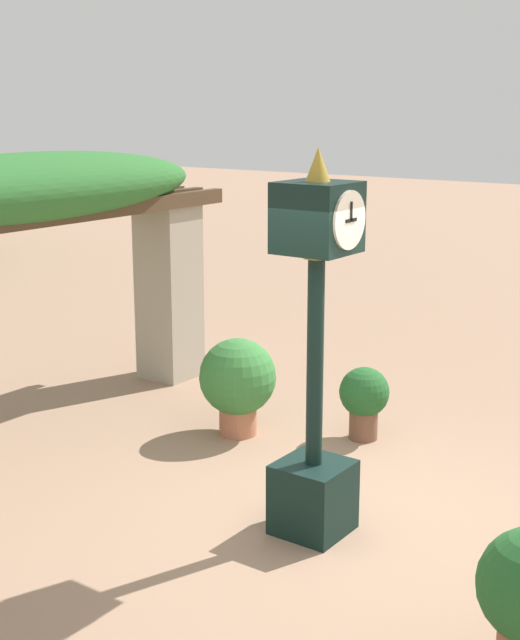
% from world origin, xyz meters
% --- Properties ---
extents(ground_plane, '(60.00, 60.00, 0.00)m').
position_xyz_m(ground_plane, '(0.00, 0.00, 0.00)').
color(ground_plane, '#9E7A60').
extents(pedestal_clock, '(0.52, 0.55, 2.91)m').
position_xyz_m(pedestal_clock, '(-0.39, 0.21, 1.34)').
color(pedestal_clock, black).
rests_on(pedestal_clock, ground).
extents(pergola, '(5.19, 1.18, 2.75)m').
position_xyz_m(pergola, '(0.00, 3.76, 2.03)').
color(pergola, '#A89E89').
rests_on(pergola, ground).
extents(potted_plant_near_left, '(0.76, 0.76, 0.98)m').
position_xyz_m(potted_plant_near_left, '(0.92, 1.92, 0.56)').
color(potted_plant_near_left, '#B26B4C').
rests_on(potted_plant_near_left, ground).
extents(potted_plant_near_right, '(0.49, 0.49, 0.72)m').
position_xyz_m(potted_plant_near_right, '(1.54, 0.85, 0.42)').
color(potted_plant_near_right, brown).
rests_on(potted_plant_near_right, ground).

